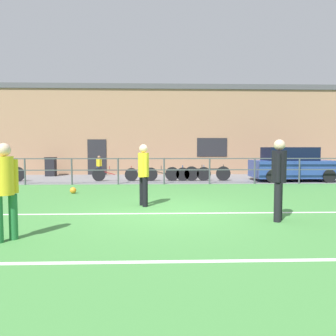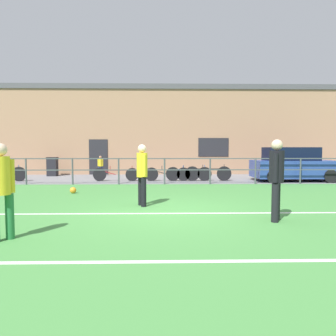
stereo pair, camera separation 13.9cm
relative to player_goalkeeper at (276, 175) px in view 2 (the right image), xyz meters
name	(u,v)px [view 2 (the right image)]	position (x,y,z in m)	size (l,w,h in m)	color
ground	(167,213)	(-2.34, 1.01, -1.02)	(60.00, 44.00, 0.04)	#478C42
field_line_touchline	(167,213)	(-2.34, 0.83, -1.00)	(36.00, 0.11, 0.00)	white
field_line_hash	(172,262)	(-2.34, -2.42, -1.00)	(36.00, 0.11, 0.00)	white
pavement_strip	(164,179)	(-2.34, 9.51, -0.99)	(48.00, 5.00, 0.02)	slate
perimeter_fence	(165,167)	(-2.34, 7.01, -0.26)	(36.07, 0.07, 1.15)	#474C51
clubhouse_facade	(163,131)	(-2.34, 13.21, 1.68)	(28.00, 2.56, 5.36)	#A37A5B
player_goalkeeper	(276,175)	(0.00, 0.00, 0.00)	(0.31, 0.44, 1.77)	black
player_striker	(142,171)	(-3.01, 1.85, -0.05)	(0.29, 0.44, 1.68)	black
player_winger	(1,186)	(-5.20, -1.34, -0.06)	(0.33, 0.37, 1.67)	#237038
soccer_ball_spare	(73,190)	(-5.57, 4.31, -0.90)	(0.22, 0.22, 0.22)	orange
spectator_child	(100,164)	(-5.90, 11.06, -0.34)	(0.30, 0.20, 1.14)	#232D4C
parked_car_red	(293,165)	(3.80, 8.13, -0.23)	(3.81, 1.90, 1.61)	#28428E
bicycle_parked_0	(0,174)	(-10.05, 8.21, -0.62)	(2.41, 0.04, 0.78)	black
bicycle_parked_1	(167,174)	(-2.19, 8.21, -0.65)	(2.17, 0.04, 0.74)	black
bicycle_parked_2	(116,174)	(-4.64, 8.21, -0.66)	(2.16, 0.04, 0.73)	black
bicycle_parked_3	(189,174)	(-1.18, 8.21, -0.64)	(2.18, 0.04, 0.76)	black
bicycle_parked_4	(208,173)	(-0.24, 8.21, -0.62)	(2.22, 0.04, 0.79)	black
trash_bin_0	(52,167)	(-8.59, 11.07, -0.45)	(0.56, 0.47, 1.06)	black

